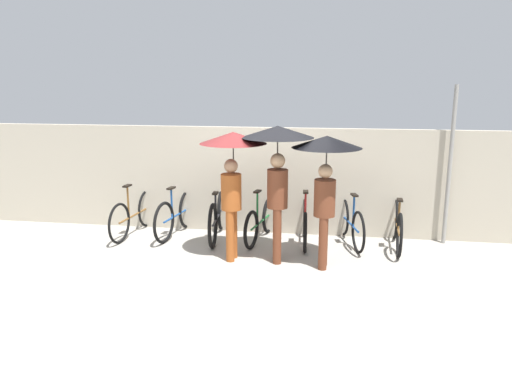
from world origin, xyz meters
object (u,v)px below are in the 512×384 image
parked_bicycle_0 (134,214)px  parked_bicycle_1 (177,214)px  parked_bicycle_2 (217,216)px  parked_bicycle_3 (261,221)px  parked_bicycle_5 (350,222)px  parked_bicycle_6 (397,225)px  pedestrian_center (278,153)px  pedestrian_leading (233,159)px  parked_bicycle_4 (305,222)px  pedestrian_trailing (326,163)px

parked_bicycle_0 → parked_bicycle_1: 0.79m
parked_bicycle_1 → parked_bicycle_2: (0.78, -0.07, 0.01)m
parked_bicycle_1 → parked_bicycle_3: size_ratio=1.06×
parked_bicycle_5 → parked_bicycle_6: 0.79m
parked_bicycle_6 → pedestrian_center: (-1.96, -0.92, 1.33)m
parked_bicycle_0 → pedestrian_leading: size_ratio=0.89×
parked_bicycle_3 → parked_bicycle_0: bearing=100.5°
pedestrian_center → parked_bicycle_3: bearing=104.9°
parked_bicycle_1 → pedestrian_leading: size_ratio=0.85×
parked_bicycle_4 → pedestrian_leading: bearing=127.0°
parked_bicycle_5 → parked_bicycle_2: bearing=78.1°
parked_bicycle_3 → pedestrian_trailing: bearing=-123.0°
parked_bicycle_1 → parked_bicycle_6: size_ratio=0.99×
pedestrian_center → pedestrian_trailing: pedestrian_center is taller
parked_bicycle_0 → parked_bicycle_5: 3.93m
parked_bicycle_1 → parked_bicycle_4: (2.36, -0.08, -0.02)m
parked_bicycle_1 → parked_bicycle_3: (1.57, -0.08, -0.03)m
parked_bicycle_3 → parked_bicycle_4: 0.78m
parked_bicycle_2 → parked_bicycle_3: parked_bicycle_3 is taller
parked_bicycle_1 → parked_bicycle_6: bearing=-82.8°
parked_bicycle_1 → pedestrian_leading: pedestrian_leading is taller
parked_bicycle_4 → pedestrian_trailing: (0.35, -1.07, 1.23)m
parked_bicycle_0 → parked_bicycle_2: parked_bicycle_2 is taller
parked_bicycle_6 → pedestrian_leading: pedestrian_leading is taller
parked_bicycle_0 → parked_bicycle_5: parked_bicycle_5 is taller
parked_bicycle_2 → pedestrian_leading: pedestrian_leading is taller
parked_bicycle_3 → parked_bicycle_6: size_ratio=0.94×
parked_bicycle_2 → parked_bicycle_4: bearing=-95.2°
parked_bicycle_5 → pedestrian_leading: 2.46m
parked_bicycle_0 → parked_bicycle_3: (2.36, 0.00, -0.03)m
parked_bicycle_6 → pedestrian_leading: (-2.66, -0.94, 1.23)m
parked_bicycle_6 → pedestrian_center: 2.54m
parked_bicycle_1 → parked_bicycle_2: 0.79m
parked_bicycle_1 → pedestrian_trailing: pedestrian_trailing is taller
parked_bicycle_0 → parked_bicycle_2: (1.57, 0.01, 0.02)m
parked_bicycle_2 → pedestrian_leading: (0.48, -0.95, 1.21)m
pedestrian_leading → parked_bicycle_4: bearing=45.7°
parked_bicycle_4 → pedestrian_center: bearing=153.4°
parked_bicycle_2 → parked_bicycle_3: bearing=-95.5°
parked_bicycle_0 → parked_bicycle_6: size_ratio=1.03×
parked_bicycle_5 → parked_bicycle_6: (0.79, -0.08, 0.01)m
parked_bicycle_6 → parked_bicycle_4: bearing=92.9°
parked_bicycle_5 → pedestrian_trailing: (-0.44, -1.15, 1.22)m
parked_bicycle_4 → pedestrian_leading: pedestrian_leading is taller
parked_bicycle_0 → parked_bicycle_1: bearing=-78.3°
parked_bicycle_5 → parked_bicycle_6: parked_bicycle_5 is taller
parked_bicycle_3 → parked_bicycle_5: parked_bicycle_3 is taller
parked_bicycle_0 → parked_bicycle_1: size_ratio=1.04×
parked_bicycle_0 → pedestrian_center: bearing=-103.0°
parked_bicycle_5 → parked_bicycle_4: bearing=82.2°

